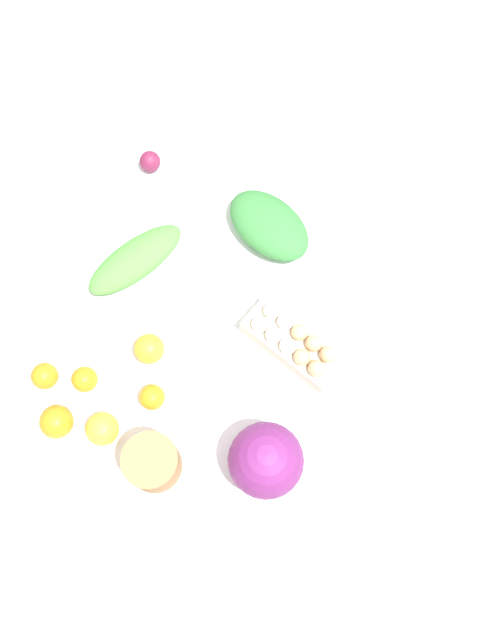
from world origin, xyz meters
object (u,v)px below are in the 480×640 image
at_px(greens_bunch_beet_tops, 136,259).
at_px(orange_0, 149,349).
at_px(orange_3, 45,376).
at_px(orange_5, 152,397).
at_px(cabbage_purple, 266,460).
at_px(orange_2, 85,379).
at_px(orange_4, 102,429).
at_px(beet_root, 150,161).
at_px(paper_bag, 153,463).
at_px(orange_1, 56,422).
at_px(egg_carton, 293,343).
at_px(greens_bunch_chard, 268,225).

height_order(greens_bunch_beet_tops, orange_0, orange_0).
bearing_deg(orange_3, orange_5, -84.64).
height_order(cabbage_purple, greens_bunch_beet_tops, cabbage_purple).
distance_m(orange_2, orange_4, 0.14).
relative_size(beet_root, orange_2, 0.91).
bearing_deg(greens_bunch_beet_tops, beet_root, 12.19).
distance_m(greens_bunch_beet_tops, orange_0, 0.26).
bearing_deg(orange_2, orange_3, 101.92).
bearing_deg(beet_root, cabbage_purple, -142.99).
xyz_separation_m(paper_bag, orange_5, (0.16, 0.06, -0.03)).
relative_size(orange_1, orange_3, 1.21).
xyz_separation_m(egg_carton, orange_1, (-0.36, 0.51, -0.00)).
bearing_deg(orange_2, orange_0, -47.31).
relative_size(paper_bag, orange_2, 1.98).
bearing_deg(orange_0, beet_root, 19.20).
distance_m(orange_0, orange_3, 0.27).
distance_m(greens_bunch_beet_tops, orange_1, 0.48).
bearing_deg(greens_bunch_beet_tops, greens_bunch_chard, -57.99).
xyz_separation_m(orange_2, orange_5, (0.01, -0.18, -0.00)).
relative_size(paper_bag, greens_bunch_chard, 0.51).
distance_m(beet_root, orange_1, 0.78).
bearing_deg(egg_carton, orange_2, 50.11).
xyz_separation_m(greens_bunch_beet_tops, greens_bunch_chard, (0.20, -0.32, 0.01)).
bearing_deg(greens_bunch_beet_tops, orange_0, -152.34).
bearing_deg(orange_2, cabbage_purple, -98.16).
distance_m(greens_bunch_chard, orange_1, 0.76).
bearing_deg(beet_root, greens_bunch_beet_tops, -167.81).
distance_m(orange_1, orange_5, 0.24).
relative_size(orange_4, orange_5, 1.26).
relative_size(egg_carton, paper_bag, 2.18).
relative_size(cabbage_purple, greens_bunch_chard, 0.70).
bearing_deg(orange_2, orange_5, -88.37).
bearing_deg(cabbage_purple, orange_2, 81.84).
bearing_deg(egg_carton, orange_5, 61.50).
bearing_deg(orange_3, cabbage_purple, -94.79).
xyz_separation_m(cabbage_purple, greens_bunch_beet_tops, (0.42, 0.48, -0.06)).
bearing_deg(orange_3, orange_4, -114.12).
xyz_separation_m(orange_3, orange_5, (0.03, -0.28, -0.00)).
relative_size(greens_bunch_chard, orange_1, 3.10).
height_order(orange_0, orange_1, orange_1).
relative_size(beet_root, orange_4, 0.73).
bearing_deg(orange_4, egg_carton, -48.42).
xyz_separation_m(greens_bunch_chard, orange_1, (-0.67, 0.35, -0.00)).
relative_size(greens_bunch_chard, orange_0, 3.28).
distance_m(greens_bunch_beet_tops, greens_bunch_chard, 0.37).
distance_m(cabbage_purple, orange_5, 0.33).
bearing_deg(cabbage_purple, orange_4, 94.96).
bearing_deg(greens_bunch_chard, egg_carton, -153.55).
relative_size(orange_1, orange_2, 1.25).
bearing_deg(orange_5, greens_bunch_beet_tops, 25.90).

